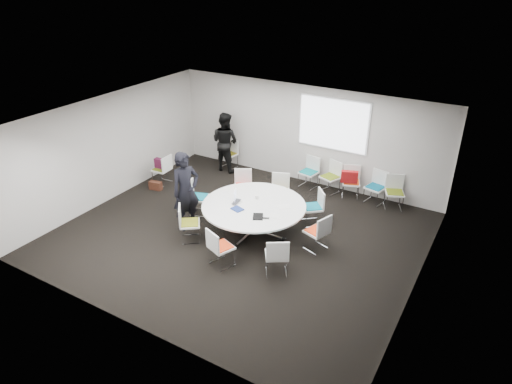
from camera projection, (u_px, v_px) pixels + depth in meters
The scene contains 31 objects.
room_shell at pixel (243, 182), 10.08m from camera, with size 8.08×7.08×2.88m.
conference_table at pixel (254, 211), 10.61m from camera, with size 2.42×2.42×0.73m.
projection_screen at pixel (333, 125), 12.23m from camera, with size 1.90×0.03×1.35m, color white.
chair_ring_a at pixel (317, 238), 10.10m from camera, with size 0.57×0.58×0.88m.
chair_ring_b at pixel (312, 213), 11.10m from camera, with size 0.64×0.64×0.88m.
chair_ring_c at pixel (279, 197), 11.88m from camera, with size 0.59×0.58×0.88m.
chair_ring_d at pixel (243, 192), 12.11m from camera, with size 0.62×0.62×0.88m.
chair_ring_e at pixel (199, 203), 11.56m from camera, with size 0.58×0.58×0.88m.
chair_ring_f at pixel (190, 230), 10.42m from camera, with size 0.64×0.64×0.88m.
chair_ring_g at pixel (221, 254), 9.56m from camera, with size 0.59×0.58×0.88m.
chair_ring_h at pixel (277, 262), 9.30m from camera, with size 0.63×0.63×0.88m.
chair_back_a at pixel (308, 178), 12.92m from camera, with size 0.53×0.52×0.88m.
chair_back_b at pixel (330, 183), 12.64m from camera, with size 0.59×0.58×0.88m.
chair_back_c at pixel (351, 188), 12.35m from camera, with size 0.59×0.58×0.88m.
chair_back_d at pixel (375, 193), 12.07m from camera, with size 0.55×0.54×0.88m.
chair_back_e at pixel (394, 198), 11.80m from camera, with size 0.60×0.59×0.88m.
chair_spare_left at pixel (163, 175), 13.11m from camera, with size 0.48×0.49×0.88m.
chair_person_back at pixel (229, 159), 14.14m from camera, with size 0.53×0.52×0.88m.
person_main at pixel (186, 191), 10.63m from camera, with size 0.71×0.46×1.94m, color black.
person_back at pixel (225, 142), 13.73m from camera, with size 0.88×0.69×1.81m, color black.
laptop at pixel (238, 202), 10.62m from camera, with size 0.31×0.20×0.02m, color #333338.
laptop_lid at pixel (235, 195), 10.69m from camera, with size 0.30×0.02×0.22m, color silver.
notebook_black at pixel (258, 217), 10.03m from camera, with size 0.22×0.30×0.02m, color black.
tablet_folio at pixel (237, 209), 10.33m from camera, with size 0.26×0.20×0.03m, color navy.
papers_right at pixel (284, 207), 10.46m from camera, with size 0.30×0.21×0.00m, color white.
papers_front at pixel (275, 216), 10.08m from camera, with size 0.30×0.21×0.00m, color white.
cup at pixel (257, 197), 10.78m from camera, with size 0.08×0.08×0.09m, color white.
phone at pixel (266, 218), 9.98m from camera, with size 0.14×0.07×0.01m, color black.
maroon_bag at pixel (161, 164), 12.96m from camera, with size 0.40×0.14×0.28m, color #511532.
brown_bag at pixel (156, 186), 12.83m from camera, with size 0.36×0.16×0.24m, color #3C1D13.
red_jacket at pixel (349, 177), 11.98m from camera, with size 0.44×0.10×0.35m, color #A81417.
Camera 1 is at (4.95, -7.70, 5.75)m, focal length 32.00 mm.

